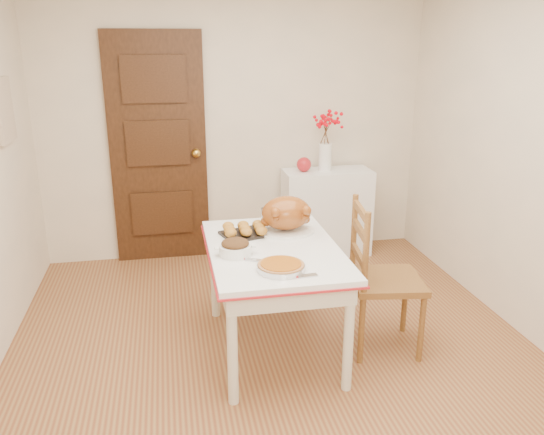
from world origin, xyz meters
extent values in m
cube|color=brown|center=(0.00, 0.00, 0.00)|extent=(3.50, 4.00, 0.00)
cube|color=beige|center=(0.00, 2.00, 1.25)|extent=(3.50, 0.00, 2.50)
cube|color=beige|center=(0.00, -2.00, 1.25)|extent=(3.50, 0.00, 2.50)
cube|color=black|center=(-0.70, 1.97, 1.03)|extent=(0.85, 0.06, 2.06)
cube|color=beige|center=(-1.73, 1.20, 1.50)|extent=(0.03, 0.35, 0.45)
cube|color=white|center=(0.83, 1.78, 0.41)|extent=(0.82, 0.36, 0.82)
sphere|color=#B01B22|center=(0.60, 1.78, 0.88)|extent=(0.13, 0.13, 0.13)
cylinder|color=#974B0D|center=(-0.03, -0.18, 0.75)|extent=(0.30, 0.30, 0.06)
cylinder|color=white|center=(0.03, 0.64, 0.78)|extent=(0.07, 0.07, 0.12)
camera|label=1|loc=(-0.62, -2.96, 1.97)|focal=35.97mm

